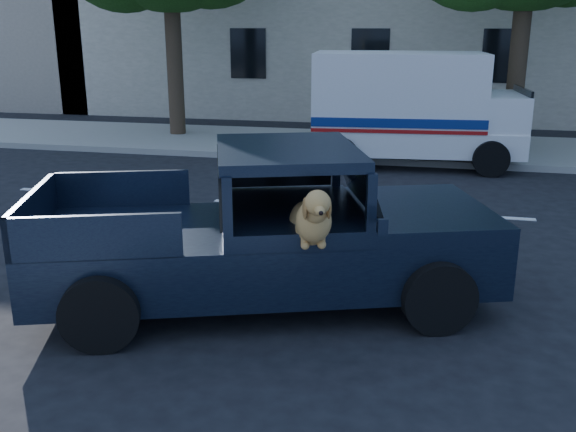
{
  "coord_description": "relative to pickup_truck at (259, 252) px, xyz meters",
  "views": [
    {
      "loc": [
        2.98,
        -7.43,
        3.12
      ],
      "look_at": [
        1.58,
        -1.1,
        1.18
      ],
      "focal_mm": 40.0,
      "sensor_mm": 36.0,
      "label": 1
    }
  ],
  "objects": [
    {
      "name": "far_sidewalk",
      "position": [
        -1.15,
        9.94,
        -0.54
      ],
      "size": [
        60.0,
        4.0,
        0.15
      ],
      "primitive_type": "cube",
      "color": "gray",
      "rests_on": "ground"
    },
    {
      "name": "ground",
      "position": [
        -1.15,
        0.74,
        -0.62
      ],
      "size": [
        120.0,
        120.0,
        0.0
      ],
      "primitive_type": "plane",
      "color": "black",
      "rests_on": "ground"
    },
    {
      "name": "pickup_truck",
      "position": [
        0.0,
        0.0,
        0.0
      ],
      "size": [
        5.47,
        3.52,
        1.83
      ],
      "rotation": [
        0.0,
        0.0,
        0.33
      ],
      "color": "black",
      "rests_on": "ground"
    },
    {
      "name": "mail_truck",
      "position": [
        1.39,
        8.2,
        0.49
      ],
      "size": [
        4.77,
        2.69,
        2.52
      ],
      "rotation": [
        0.0,
        0.0,
        0.09
      ],
      "color": "silver",
      "rests_on": "ground"
    },
    {
      "name": "lane_stripes",
      "position": [
        0.85,
        4.14,
        -0.61
      ],
      "size": [
        21.6,
        0.14,
        0.01
      ],
      "primitive_type": null,
      "color": "silver",
      "rests_on": "ground"
    }
  ]
}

